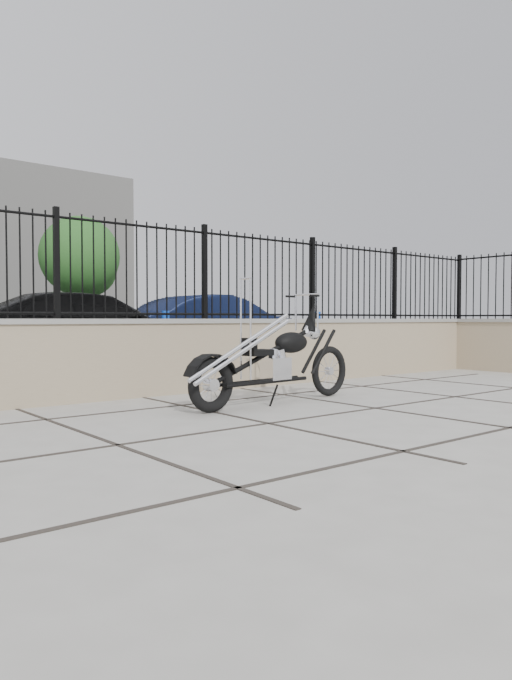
{
  "coord_description": "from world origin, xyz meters",
  "views": [
    {
      "loc": [
        -3.56,
        -4.19,
        0.96
      ],
      "look_at": [
        0.86,
        1.24,
        0.71
      ],
      "focal_mm": 32.0,
      "sensor_mm": 36.0,
      "label": 1
    }
  ],
  "objects": [
    {
      "name": "ground_plane",
      "position": [
        0.0,
        0.0,
        0.0
      ],
      "size": [
        90.0,
        90.0,
        0.0
      ],
      "primitive_type": "plane",
      "color": "#99968E",
      "rests_on": "ground"
    },
    {
      "name": "retaining_wall",
      "position": [
        0.0,
        2.5,
        0.48
      ],
      "size": [
        14.0,
        0.36,
        0.96
      ],
      "primitive_type": "cube",
      "color": "gray",
      "rests_on": "ground_plane"
    },
    {
      "name": "iron_fence",
      "position": [
        0.0,
        2.5,
        1.56
      ],
      "size": [
        14.0,
        0.08,
        1.2
      ],
      "primitive_type": "cube",
      "color": "black",
      "rests_on": "retaining_wall"
    },
    {
      "name": "chopper_motorcycle",
      "position": [
        0.86,
        0.94,
        0.71
      ],
      "size": [
        2.4,
        0.63,
        1.43
      ],
      "primitive_type": null,
      "rotation": [
        0.0,
        0.0,
        0.09
      ],
      "color": "black",
      "rests_on": "ground_plane"
    },
    {
      "name": "car_black",
      "position": [
        1.43,
        7.07,
        0.73
      ],
      "size": [
        5.19,
        2.45,
        1.46
      ],
      "primitive_type": "imported",
      "rotation": [
        0.0,
        0.0,
        1.49
      ],
      "color": "black",
      "rests_on": "parking_lot"
    },
    {
      "name": "car_blue",
      "position": [
        4.59,
        7.29,
        0.74
      ],
      "size": [
        4.55,
        1.68,
        1.49
      ],
      "primitive_type": "imported",
      "rotation": [
        0.0,
        0.0,
        1.59
      ],
      "color": "black",
      "rests_on": "parking_lot"
    },
    {
      "name": "bollard_b",
      "position": [
        1.83,
        4.91,
        0.55
      ],
      "size": [
        0.15,
        0.15,
        1.1
      ],
      "primitive_type": "cylinder",
      "rotation": [
        0.0,
        0.0,
        0.19
      ],
      "color": "blue",
      "rests_on": "ground_plane"
    },
    {
      "name": "bollard_c",
      "position": [
        5.52,
        4.92,
        0.55
      ],
      "size": [
        0.17,
        0.17,
        1.11
      ],
      "primitive_type": "cylinder",
      "rotation": [
        0.0,
        0.0,
        -0.3
      ],
      "color": "#0C4EB6",
      "rests_on": "ground_plane"
    },
    {
      "name": "tree_right",
      "position": [
        5.1,
        16.3,
        3.29
      ],
      "size": [
        2.78,
        2.78,
        4.7
      ],
      "rotation": [
        0.0,
        0.0,
        -0.33
      ],
      "color": "#382619",
      "rests_on": "ground_plane"
    }
  ]
}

